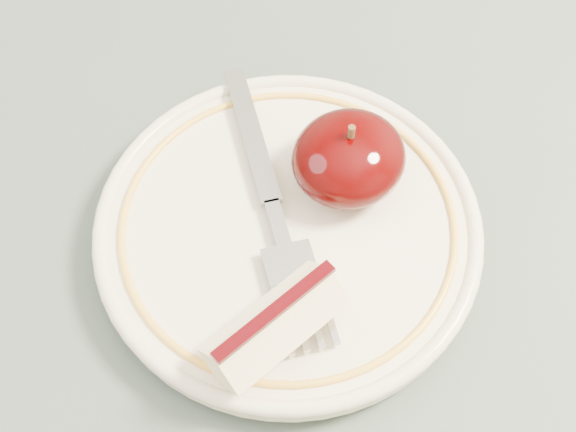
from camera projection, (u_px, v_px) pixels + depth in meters
table at (255, 411)px, 0.50m from camera, size 0.90×0.90×0.75m
plate at (288, 229)px, 0.45m from camera, size 0.22×0.22×0.02m
apple_half at (349, 158)px, 0.44m from camera, size 0.06×0.06×0.05m
apple_wedge at (275, 325)px, 0.39m from camera, size 0.07×0.03×0.04m
fork at (272, 205)px, 0.44m from camera, size 0.10×0.18×0.00m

